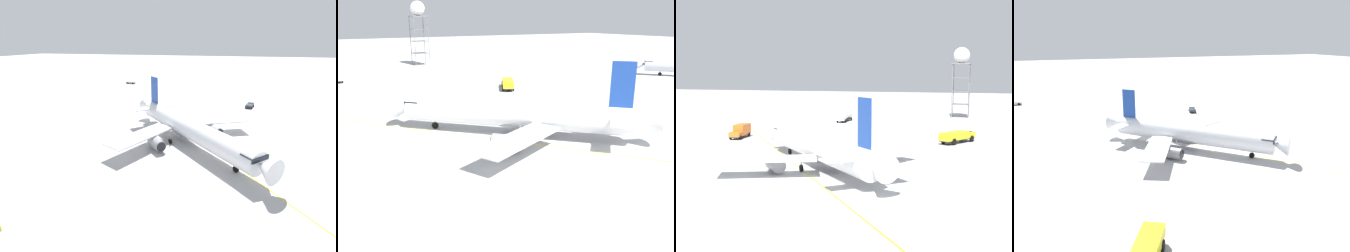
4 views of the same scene
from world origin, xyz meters
TOP-DOWN VIEW (x-y plane):
  - ground_plane at (0.00, 0.00)m, footprint 600.00×600.00m
  - airliner_main at (4.25, 1.68)m, footprint 31.04×31.75m
  - pushback_tug_truck at (43.50, -62.81)m, footprint 4.52×2.58m
  - baggage_truck_truck at (-10.13, -30.54)m, footprint 2.99×4.66m
  - taxiway_centreline at (-0.67, 3.43)m, footprint 82.25×106.48m

SIDE VIEW (x-z plane):
  - ground_plane at x=0.00m, z-range 0.00..0.00m
  - taxiway_centreline at x=-0.67m, z-range 0.00..0.01m
  - baggage_truck_truck at x=-10.13m, z-range 0.11..1.33m
  - pushback_tug_truck at x=43.50m, z-range 0.15..1.45m
  - airliner_main at x=4.25m, z-range -2.70..9.00m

